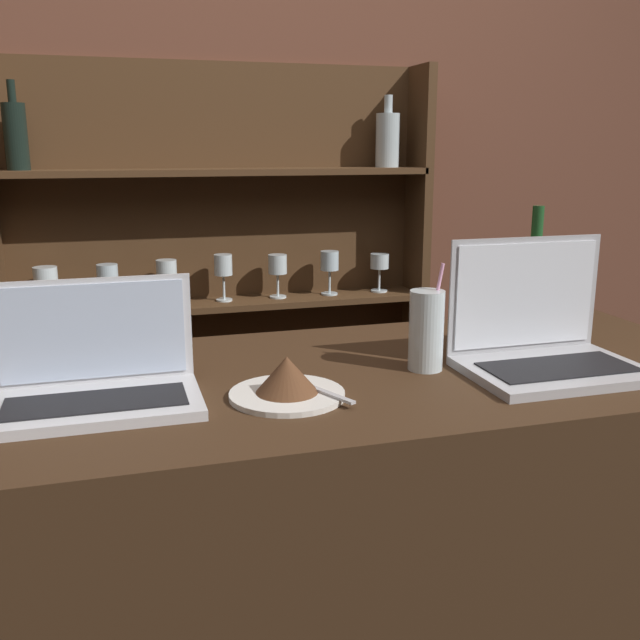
% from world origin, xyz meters
% --- Properties ---
extents(bar_counter, '(1.63, 0.69, 0.99)m').
position_xyz_m(bar_counter, '(0.00, 0.35, 0.50)').
color(bar_counter, '#382314').
rests_on(bar_counter, ground_plane).
extents(back_wall, '(7.00, 0.06, 2.70)m').
position_xyz_m(back_wall, '(0.00, 1.46, 1.35)').
color(back_wall, brown).
rests_on(back_wall, ground_plane).
extents(back_shelf, '(1.37, 0.18, 1.68)m').
position_xyz_m(back_shelf, '(-0.10, 1.38, 0.88)').
color(back_shelf, '#472D19').
rests_on(back_shelf, ground_plane).
extents(laptop_near, '(0.35, 0.21, 0.21)m').
position_xyz_m(laptop_near, '(-0.48, 0.30, 1.04)').
color(laptop_near, silver).
rests_on(laptop_near, bar_counter).
extents(laptop_far, '(0.34, 0.24, 0.25)m').
position_xyz_m(laptop_far, '(0.37, 0.26, 1.05)').
color(laptop_far, '#ADADB2').
rests_on(laptop_far, bar_counter).
extents(cake_plate, '(0.21, 0.21, 0.08)m').
position_xyz_m(cake_plate, '(-0.16, 0.24, 1.02)').
color(cake_plate, silver).
rests_on(cake_plate, bar_counter).
extents(water_glass, '(0.07, 0.07, 0.21)m').
position_xyz_m(water_glass, '(0.15, 0.32, 1.07)').
color(water_glass, silver).
rests_on(water_glass, bar_counter).
extents(wine_bottle_green, '(0.08, 0.08, 0.29)m').
position_xyz_m(wine_bottle_green, '(0.58, 0.62, 1.10)').
color(wine_bottle_green, '#1E4C23').
rests_on(wine_bottle_green, bar_counter).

